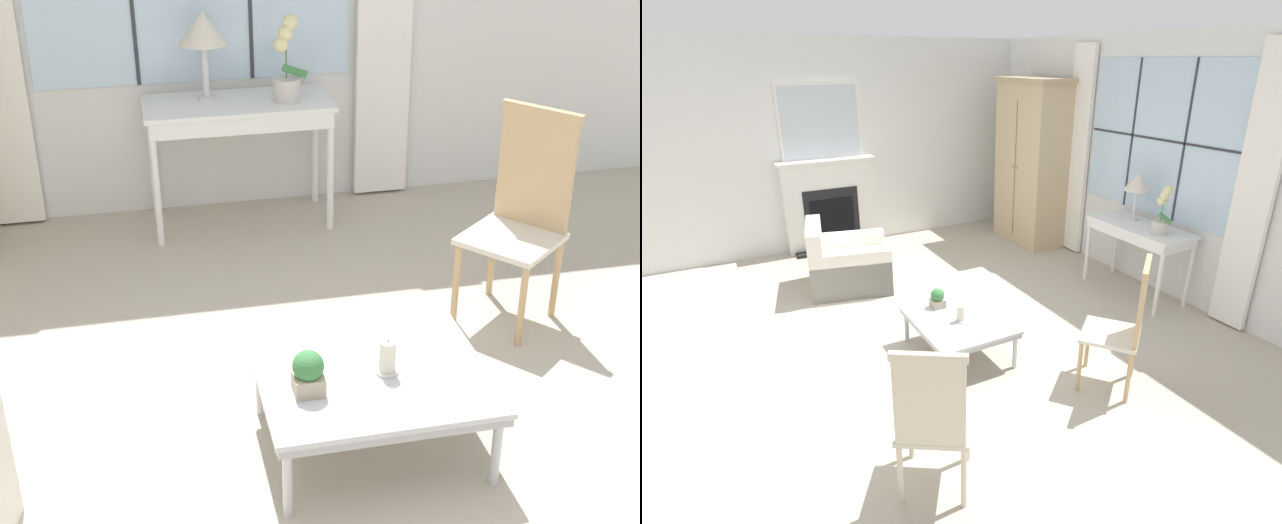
{
  "view_description": "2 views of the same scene",
  "coord_description": "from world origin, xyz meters",
  "views": [
    {
      "loc": [
        -0.43,
        -2.63,
        2.46
      ],
      "look_at": [
        0.26,
        0.52,
        0.78
      ],
      "focal_mm": 50.0,
      "sensor_mm": 36.0,
      "label": 1
    },
    {
      "loc": [
        3.91,
        -1.56,
        2.52
      ],
      "look_at": [
        0.2,
        0.44,
        0.8
      ],
      "focal_mm": 28.0,
      "sensor_mm": 36.0,
      "label": 2
    }
  ],
  "objects": [
    {
      "name": "fireplace",
      "position": [
        -2.91,
        0.01,
        0.75
      ],
      "size": [
        0.34,
        1.32,
        2.25
      ],
      "color": "black",
      "rests_on": "ground_plane"
    },
    {
      "name": "armchair_upholstered",
      "position": [
        -1.51,
        -0.18,
        0.27
      ],
      "size": [
        1.01,
        1.06,
        0.79
      ],
      "color": "silver",
      "rests_on": "ground_plane"
    },
    {
      "name": "table_lamp",
      "position": [
        0.04,
        2.74,
        1.25
      ],
      "size": [
        0.3,
        0.3,
        0.54
      ],
      "color": "silver",
      "rests_on": "console_table"
    },
    {
      "name": "potted_plant_small",
      "position": [
        0.15,
        0.21,
        0.47
      ],
      "size": [
        0.13,
        0.13,
        0.19
      ],
      "color": "tan",
      "rests_on": "coffee_table"
    },
    {
      "name": "console_table",
      "position": [
        0.21,
        2.67,
        0.72
      ],
      "size": [
        1.16,
        0.54,
        0.81
      ],
      "color": "white",
      "rests_on": "ground_plane"
    },
    {
      "name": "ground_plane",
      "position": [
        0.0,
        0.0,
        0.0
      ],
      "size": [
        14.0,
        14.0,
        0.0
      ],
      "primitive_type": "plane",
      "color": "#B2A893"
    },
    {
      "name": "potted_orchid",
      "position": [
        0.52,
        2.61,
        1.01
      ],
      "size": [
        0.22,
        0.17,
        0.53
      ],
      "color": "#BCB7AD",
      "rests_on": "console_table"
    },
    {
      "name": "coffee_table",
      "position": [
        0.43,
        0.28,
        0.33
      ],
      "size": [
        0.94,
        0.76,
        0.37
      ],
      "color": "#BCBCC1",
      "rests_on": "ground_plane"
    },
    {
      "name": "wall_back_windowed",
      "position": [
        0.0,
        3.02,
        1.41
      ],
      "size": [
        7.2,
        0.14,
        2.8
      ],
      "color": "silver",
      "rests_on": "ground_plane"
    },
    {
      "name": "accent_chair_wooden",
      "position": [
        1.76,
        -0.6,
        0.6
      ],
      "size": [
        0.61,
        0.61,
        1.08
      ],
      "color": "beige",
      "rests_on": "ground_plane"
    },
    {
      "name": "pillar_candle",
      "position": [
        0.49,
        0.27,
        0.44
      ],
      "size": [
        0.09,
        0.09,
        0.16
      ],
      "color": "silver",
      "rests_on": "coffee_table"
    },
    {
      "name": "side_chair_wooden",
      "position": [
        1.48,
        1.21,
        0.62
      ],
      "size": [
        0.62,
        0.62,
        1.12
      ],
      "color": "beige",
      "rests_on": "ground_plane"
    },
    {
      "name": "armoire",
      "position": [
        -1.86,
        2.67,
        1.15
      ],
      "size": [
        1.15,
        0.62,
        2.29
      ],
      "color": "tan",
      "rests_on": "ground_plane"
    },
    {
      "name": "wall_left",
      "position": [
        -3.03,
        0.6,
        1.4
      ],
      "size": [
        0.06,
        7.2,
        2.8
      ],
      "primitive_type": "cube",
      "color": "silver",
      "rests_on": "ground_plane"
    }
  ]
}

